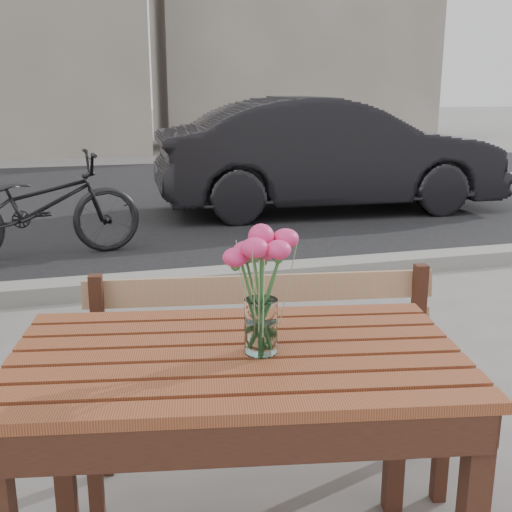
{
  "coord_description": "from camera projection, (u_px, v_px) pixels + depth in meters",
  "views": [
    {
      "loc": [
        -0.61,
        -1.54,
        1.46
      ],
      "look_at": [
        -0.16,
        0.07,
        1.02
      ],
      "focal_mm": 45.0,
      "sensor_mm": 36.0,
      "label": 1
    }
  ],
  "objects": [
    {
      "name": "parked_car",
      "position": [
        329.0,
        155.0,
        7.61
      ],
      "size": [
        4.14,
        1.64,
        1.34
      ],
      "primitive_type": "imported",
      "rotation": [
        0.0,
        0.0,
        1.52
      ],
      "color": "black",
      "rests_on": "ground"
    },
    {
      "name": "main_vase",
      "position": [
        261.0,
        274.0,
        1.69
      ],
      "size": [
        0.19,
        0.19,
        0.35
      ],
      "color": "white",
      "rests_on": "main_table"
    },
    {
      "name": "street",
      "position": [
        142.0,
        228.0,
        6.67
      ],
      "size": [
        30.0,
        8.12,
        0.12
      ],
      "color": "black",
      "rests_on": "ground"
    },
    {
      "name": "bicycle",
      "position": [
        38.0,
        206.0,
        5.52
      ],
      "size": [
        1.81,
        0.86,
        0.92
      ],
      "primitive_type": "imported",
      "rotation": [
        0.0,
        0.0,
        1.72
      ],
      "color": "black",
      "rests_on": "ground"
    },
    {
      "name": "main_table",
      "position": [
        237.0,
        393.0,
        1.78
      ],
      "size": [
        1.34,
        0.93,
        0.76
      ],
      "rotation": [
        0.0,
        0.0,
        -0.19
      ],
      "color": "brown",
      "rests_on": "ground"
    },
    {
      "name": "main_bench",
      "position": [
        265.0,
        354.0,
        2.37
      ],
      "size": [
        1.37,
        0.6,
        0.82
      ],
      "rotation": [
        0.0,
        0.0,
        -0.16
      ],
      "color": "#A57455",
      "rests_on": "ground"
    }
  ]
}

